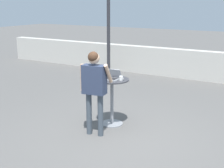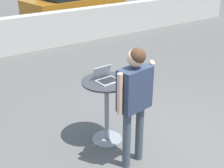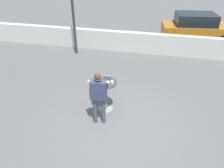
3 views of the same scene
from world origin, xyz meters
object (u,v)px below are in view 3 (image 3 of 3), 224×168
object	(u,v)px
coffee_mug	(112,82)
parked_car_near_street	(197,28)
laptop	(105,81)
cafe_table	(105,92)
standing_person	(99,92)

from	to	relation	value
coffee_mug	parked_car_near_street	world-z (taller)	parked_car_near_street
coffee_mug	parked_car_near_street	xyz separation A→B (m)	(3.17, 7.29, -0.27)
laptop	coffee_mug	world-z (taller)	laptop
cafe_table	standing_person	distance (m)	0.78
cafe_table	coffee_mug	world-z (taller)	coffee_mug
laptop	coffee_mug	xyz separation A→B (m)	(0.22, -0.02, 0.00)
coffee_mug	standing_person	bearing A→B (deg)	-109.40
cafe_table	standing_person	world-z (taller)	standing_person
cafe_table	parked_car_near_street	xyz separation A→B (m)	(3.39, 7.29, 0.12)
cafe_table	coffee_mug	size ratio (longest dim) A/B	9.24
parked_car_near_street	coffee_mug	bearing A→B (deg)	-113.50
cafe_table	parked_car_near_street	size ratio (longest dim) A/B	0.25
laptop	parked_car_near_street	xyz separation A→B (m)	(3.39, 7.27, -0.26)
cafe_table	standing_person	bearing A→B (deg)	-90.96
coffee_mug	parked_car_near_street	bearing A→B (deg)	66.50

